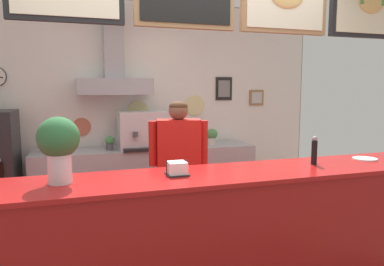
{
  "coord_description": "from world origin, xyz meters",
  "views": [
    {
      "loc": [
        -0.8,
        -2.55,
        1.68
      ],
      "look_at": [
        0.26,
        0.74,
        1.25
      ],
      "focal_mm": 34.21,
      "sensor_mm": 36.0,
      "label": 1
    }
  ],
  "objects_px": {
    "potted_oregano": "(49,141)",
    "potted_sage": "(212,136)",
    "napkin_holder": "(177,169)",
    "condiment_plate": "(365,159)",
    "potted_rosemary": "(183,136)",
    "espresso_machine": "(142,130)",
    "shop_worker": "(179,176)",
    "pepper_grinder": "(314,150)",
    "basil_vase": "(59,145)",
    "potted_thyme": "(110,142)"
  },
  "relations": [
    {
      "from": "shop_worker",
      "to": "potted_sage",
      "type": "distance_m",
      "value": 1.4
    },
    {
      "from": "espresso_machine",
      "to": "potted_rosemary",
      "type": "xyz_separation_m",
      "value": [
        0.54,
        0.04,
        -0.1
      ]
    },
    {
      "from": "potted_sage",
      "to": "napkin_holder",
      "type": "distance_m",
      "value": 2.4
    },
    {
      "from": "potted_thyme",
      "to": "potted_rosemary",
      "type": "distance_m",
      "value": 0.94
    },
    {
      "from": "potted_thyme",
      "to": "espresso_machine",
      "type": "bearing_deg",
      "value": 0.77
    },
    {
      "from": "shop_worker",
      "to": "potted_oregano",
      "type": "xyz_separation_m",
      "value": [
        -1.23,
        1.14,
        0.24
      ]
    },
    {
      "from": "basil_vase",
      "to": "condiment_plate",
      "type": "bearing_deg",
      "value": 0.61
    },
    {
      "from": "potted_oregano",
      "to": "potted_sage",
      "type": "relative_size",
      "value": 1.15
    },
    {
      "from": "pepper_grinder",
      "to": "basil_vase",
      "type": "xyz_separation_m",
      "value": [
        -1.84,
        0.01,
        0.13
      ]
    },
    {
      "from": "potted_oregano",
      "to": "potted_rosemary",
      "type": "bearing_deg",
      "value": 1.32
    },
    {
      "from": "napkin_holder",
      "to": "espresso_machine",
      "type": "bearing_deg",
      "value": 86.1
    },
    {
      "from": "potted_oregano",
      "to": "basil_vase",
      "type": "relative_size",
      "value": 0.59
    },
    {
      "from": "potted_sage",
      "to": "shop_worker",
      "type": "bearing_deg",
      "value": -124.27
    },
    {
      "from": "shop_worker",
      "to": "espresso_machine",
      "type": "distance_m",
      "value": 1.2
    },
    {
      "from": "condiment_plate",
      "to": "napkin_holder",
      "type": "height_order",
      "value": "napkin_holder"
    },
    {
      "from": "potted_sage",
      "to": "pepper_grinder",
      "type": "bearing_deg",
      "value": -89.36
    },
    {
      "from": "shop_worker",
      "to": "pepper_grinder",
      "type": "height_order",
      "value": "shop_worker"
    },
    {
      "from": "espresso_machine",
      "to": "potted_thyme",
      "type": "height_order",
      "value": "espresso_machine"
    },
    {
      "from": "potted_rosemary",
      "to": "espresso_machine",
      "type": "bearing_deg",
      "value": -175.87
    },
    {
      "from": "shop_worker",
      "to": "napkin_holder",
      "type": "height_order",
      "value": "shop_worker"
    },
    {
      "from": "napkin_holder",
      "to": "condiment_plate",
      "type": "bearing_deg",
      "value": 1.42
    },
    {
      "from": "condiment_plate",
      "to": "napkin_holder",
      "type": "bearing_deg",
      "value": -178.58
    },
    {
      "from": "potted_sage",
      "to": "potted_thyme",
      "type": "bearing_deg",
      "value": -179.61
    },
    {
      "from": "potted_rosemary",
      "to": "condiment_plate",
      "type": "bearing_deg",
      "value": -66.43
    },
    {
      "from": "shop_worker",
      "to": "espresso_machine",
      "type": "bearing_deg",
      "value": -72.36
    },
    {
      "from": "pepper_grinder",
      "to": "napkin_holder",
      "type": "distance_m",
      "value": 1.1
    },
    {
      "from": "espresso_machine",
      "to": "potted_oregano",
      "type": "relative_size",
      "value": 2.44
    },
    {
      "from": "potted_sage",
      "to": "potted_thyme",
      "type": "relative_size",
      "value": 1.24
    },
    {
      "from": "napkin_holder",
      "to": "potted_rosemary",
      "type": "bearing_deg",
      "value": 72.62
    },
    {
      "from": "potted_rosemary",
      "to": "basil_vase",
      "type": "relative_size",
      "value": 0.52
    },
    {
      "from": "potted_rosemary",
      "to": "napkin_holder",
      "type": "height_order",
      "value": "napkin_holder"
    },
    {
      "from": "potted_oregano",
      "to": "condiment_plate",
      "type": "distance_m",
      "value": 3.31
    },
    {
      "from": "shop_worker",
      "to": "basil_vase",
      "type": "xyz_separation_m",
      "value": [
        -1.04,
        -0.98,
        0.5
      ]
    },
    {
      "from": "potted_rosemary",
      "to": "basil_vase",
      "type": "distance_m",
      "value": 2.61
    },
    {
      "from": "pepper_grinder",
      "to": "basil_vase",
      "type": "height_order",
      "value": "basil_vase"
    },
    {
      "from": "espresso_machine",
      "to": "potted_oregano",
      "type": "distance_m",
      "value": 1.09
    },
    {
      "from": "potted_thyme",
      "to": "potted_rosemary",
      "type": "xyz_separation_m",
      "value": [
        0.93,
        0.04,
        0.03
      ]
    },
    {
      "from": "potted_rosemary",
      "to": "basil_vase",
      "type": "bearing_deg",
      "value": -123.42
    },
    {
      "from": "potted_oregano",
      "to": "condiment_plate",
      "type": "xyz_separation_m",
      "value": [
        2.55,
        -2.1,
        0.03
      ]
    },
    {
      "from": "espresso_machine",
      "to": "basil_vase",
      "type": "relative_size",
      "value": 1.44
    },
    {
      "from": "potted_oregano",
      "to": "espresso_machine",
      "type": "bearing_deg",
      "value": -0.07
    },
    {
      "from": "espresso_machine",
      "to": "potted_sage",
      "type": "distance_m",
      "value": 0.93
    },
    {
      "from": "shop_worker",
      "to": "potted_rosemary",
      "type": "bearing_deg",
      "value": -97.95
    },
    {
      "from": "potted_sage",
      "to": "potted_thyme",
      "type": "distance_m",
      "value": 1.33
    },
    {
      "from": "potted_thyme",
      "to": "potted_oregano",
      "type": "bearing_deg",
      "value": 179.44
    },
    {
      "from": "espresso_machine",
      "to": "potted_oregano",
      "type": "bearing_deg",
      "value": 179.93
    },
    {
      "from": "potted_sage",
      "to": "condiment_plate",
      "type": "distance_m",
      "value": 2.17
    },
    {
      "from": "potted_thyme",
      "to": "pepper_grinder",
      "type": "xyz_separation_m",
      "value": [
        1.35,
        -2.13,
        0.18
      ]
    },
    {
      "from": "potted_sage",
      "to": "potted_thyme",
      "type": "xyz_separation_m",
      "value": [
        -1.33,
        -0.01,
        -0.02
      ]
    },
    {
      "from": "shop_worker",
      "to": "pepper_grinder",
      "type": "distance_m",
      "value": 1.33
    }
  ]
}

